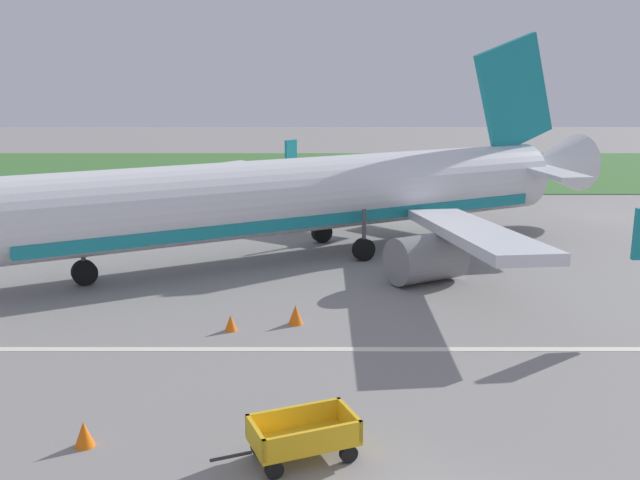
% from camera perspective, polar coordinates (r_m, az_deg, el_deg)
% --- Properties ---
extents(grass_strip, '(220.00, 28.00, 0.06)m').
position_cam_1_polar(grass_strip, '(68.27, 1.77, 5.64)').
color(grass_strip, '#3D7033').
rests_on(grass_strip, ground).
extents(apron_stripe, '(120.00, 0.36, 0.01)m').
position_cam_1_polar(apron_stripe, '(24.42, 5.48, -8.69)').
color(apron_stripe, silver).
rests_on(apron_stripe, ground).
extents(airplane, '(34.78, 28.80, 11.34)m').
position_cam_1_polar(airplane, '(35.98, -0.51, 3.59)').
color(airplane, silver).
rests_on(airplane, ground).
extents(baggage_cart_third_in_row, '(3.57, 2.23, 1.07)m').
position_cam_1_polar(baggage_cart_third_in_row, '(17.75, -1.60, -15.39)').
color(baggage_cart_third_in_row, gold).
rests_on(baggage_cart_third_in_row, ground).
extents(traffic_cone_near_plane, '(0.50, 0.50, 0.66)m').
position_cam_1_polar(traffic_cone_near_plane, '(19.31, -18.60, -14.53)').
color(traffic_cone_near_plane, orange).
rests_on(traffic_cone_near_plane, ground).
extents(traffic_cone_mid_apron, '(0.45, 0.45, 0.59)m').
position_cam_1_polar(traffic_cone_mid_apron, '(26.08, -7.40, -6.60)').
color(traffic_cone_mid_apron, orange).
rests_on(traffic_cone_mid_apron, ground).
extents(traffic_cone_by_carts, '(0.56, 0.56, 0.73)m').
position_cam_1_polar(traffic_cone_by_carts, '(26.54, -2.21, -5.98)').
color(traffic_cone_by_carts, orange).
rests_on(traffic_cone_by_carts, ground).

